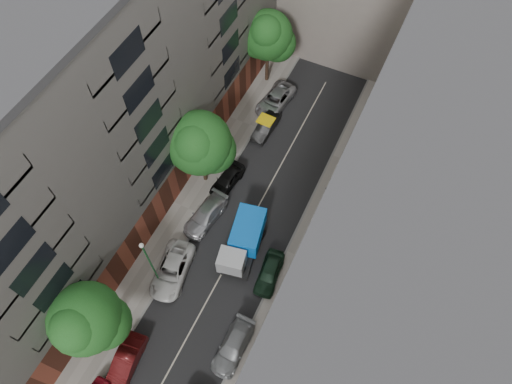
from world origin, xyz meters
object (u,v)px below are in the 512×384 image
Objects in this scene: car_left_6 at (275,100)px; lamp_post at (149,261)px; tarp_truck at (243,240)px; car_left_3 at (205,215)px; pedestrian at (328,191)px; car_left_4 at (227,179)px; car_right_2 at (269,273)px; tree_far at (268,37)px; car_left_5 at (266,127)px; tree_mid at (200,145)px; car_right_1 at (233,347)px; car_left_2 at (172,270)px; car_left_1 at (125,362)px; tree_near at (87,321)px.

lamp_post is (-0.60, -21.50, 3.77)m from car_left_6.
car_left_3 is (-4.20, 1.01, -0.76)m from tarp_truck.
tarp_truck reaches higher than pedestrian.
car_left_4 is 9.72m from car_right_2.
car_left_4 is 0.48× the size of tree_far.
lamp_post is (-4.80, -5.69, 3.03)m from tarp_truck.
tree_far is at bearing 108.96° from car_right_2.
car_left_5 is 9.36m from tree_mid.
car_left_4 is 11.49m from lamp_post.
car_right_2 is (0.00, 6.42, 0.03)m from car_right_1.
tree_mid is at bearing -89.15° from tree_far.
car_left_4 is 7.09m from car_left_5.
car_left_4 is at bearing 86.83° from lamp_post.
car_left_2 is 23.71m from tree_far.
car_right_2 is (7.20, -6.53, 0.00)m from car_left_4.
car_left_3 is (-0.60, 13.20, -0.02)m from car_left_1.
tree_near is at bearing 59.71° from pedestrian.
car_left_1 reaches higher than car_left_4.
car_left_2 reaches higher than car_left_4.
car_left_1 is at bearing 65.90° from pedestrian.
car_left_6 is at bearing 80.47° from car_left_2.
car_left_1 is at bearing -127.68° from car_right_2.
car_right_1 is at bearing 82.42° from pedestrian.
car_left_1 is at bearing -79.64° from car_left_3.
pedestrian reaches higher than car_left_3.
car_left_2 is 0.74× the size of lamp_post.
tree_mid is at bearing 91.28° from tree_near.
car_left_2 is 1.01× the size of car_left_6.
tree_far reaches higher than car_left_2.
tree_far is (-0.21, 13.93, 0.40)m from tree_mid.
tarp_truck is 1.26× the size of car_left_3.
tree_near is (-2.20, 0.81, 4.81)m from car_left_1.
car_left_1 is 7.61m from lamp_post.
car_right_2 is at bearing -60.64° from car_left_6.
pedestrian is at bearing 16.36° from tree_mid.
car_left_1 reaches higher than car_right_2.
car_left_5 is 0.98× the size of car_right_2.
car_left_2 is 16.81m from car_left_5.
car_right_2 is 0.57× the size of lamp_post.
tree_near is (-1.59, -27.19, 4.81)m from car_left_6.
car_left_4 is at bearing 97.74° from car_left_3.
tarp_truck is at bearing 49.83° from lamp_post.
car_left_1 is 0.95× the size of car_right_1.
tree_mid reaches higher than car_right_2.
car_left_1 is at bearing -117.50° from tarp_truck.
car_left_4 is at bearing 85.16° from car_left_1.
tree_mid is at bearing 132.46° from tarp_truck.
car_left_6 is 27.65m from tree_near.
car_left_6 is at bearing 97.17° from car_left_4.
car_left_2 reaches higher than car_right_1.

